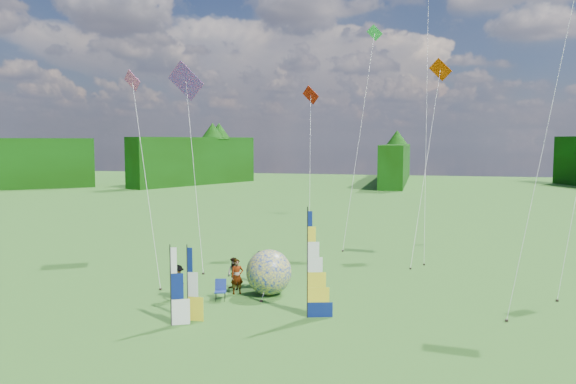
% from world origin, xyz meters
% --- Properties ---
extents(ground, '(220.00, 220.00, 0.00)m').
position_xyz_m(ground, '(0.00, 0.00, 0.00)').
color(ground, '#42792B').
rests_on(ground, ground).
extents(treeline_ring, '(210.00, 210.00, 8.00)m').
position_xyz_m(treeline_ring, '(0.00, 0.00, 4.00)').
color(treeline_ring, '#0F4E0D').
rests_on(treeline_ring, ground).
extents(feather_banner_main, '(1.28, 0.46, 4.82)m').
position_xyz_m(feather_banner_main, '(0.27, 2.45, 2.41)').
color(feather_banner_main, navy).
rests_on(feather_banner_main, ground).
extents(side_banner_left, '(0.92, 0.15, 3.28)m').
position_xyz_m(side_banner_left, '(-4.76, 0.77, 1.64)').
color(side_banner_left, yellow).
rests_on(side_banner_left, ground).
extents(side_banner_far, '(0.95, 0.51, 3.40)m').
position_xyz_m(side_banner_far, '(-5.19, -0.00, 1.70)').
color(side_banner_far, white).
rests_on(side_banner_far, ground).
extents(bol_inflatable, '(2.65, 2.65, 2.34)m').
position_xyz_m(bol_inflatable, '(-2.43, 5.69, 1.17)').
color(bol_inflatable, '#001E93').
rests_on(bol_inflatable, ground).
extents(spectator_a, '(0.80, 0.71, 1.83)m').
position_xyz_m(spectator_a, '(-4.06, 5.43, 0.91)').
color(spectator_a, '#66594C').
rests_on(spectator_a, ground).
extents(spectator_b, '(0.93, 0.74, 1.72)m').
position_xyz_m(spectator_b, '(-4.49, 6.20, 0.86)').
color(spectator_b, '#66594C').
rests_on(spectator_b, ground).
extents(spectator_c, '(0.45, 1.15, 1.76)m').
position_xyz_m(spectator_c, '(-6.58, 3.68, 0.88)').
color(spectator_c, '#66594C').
rests_on(spectator_c, ground).
extents(spectator_d, '(1.17, 0.87, 1.85)m').
position_xyz_m(spectator_d, '(-3.50, 7.69, 0.92)').
color(spectator_d, '#66594C').
rests_on(spectator_d, ground).
extents(camp_chair, '(0.75, 0.75, 1.05)m').
position_xyz_m(camp_chair, '(-4.47, 4.07, 0.53)').
color(camp_chair, navy).
rests_on(camp_chair, ground).
extents(kite_whale, '(4.94, 15.04, 21.78)m').
position_xyz_m(kite_whale, '(5.30, 20.75, 10.89)').
color(kite_whale, black).
rests_on(kite_whale, ground).
extents(kite_rainbow_delta, '(10.54, 13.74, 14.70)m').
position_xyz_m(kite_rainbow_delta, '(-9.64, 13.02, 7.35)').
color(kite_rainbow_delta, '#F92C5D').
rests_on(kite_rainbow_delta, ground).
extents(kite_parafoil, '(10.41, 12.25, 17.85)m').
position_xyz_m(kite_parafoil, '(10.74, 7.14, 8.92)').
color(kite_parafoil, '#B60503').
rests_on(kite_parafoil, ground).
extents(small_kite_red, '(7.23, 10.61, 12.50)m').
position_xyz_m(small_kite_red, '(-2.38, 16.02, 6.25)').
color(small_kite_red, '#BB1607').
rests_on(small_kite_red, ground).
extents(small_kite_orange, '(7.61, 12.74, 14.64)m').
position_xyz_m(small_kite_orange, '(5.39, 17.83, 7.32)').
color(small_kite_orange, '#F64200').
rests_on(small_kite_orange, ground).
extents(small_kite_pink, '(9.50, 10.46, 12.94)m').
position_xyz_m(small_kite_pink, '(-10.71, 8.34, 6.47)').
color(small_kite_pink, '#F84FA4').
rests_on(small_kite_pink, ground).
extents(small_kite_green, '(3.86, 11.51, 18.10)m').
position_xyz_m(small_kite_green, '(0.30, 22.40, 9.05)').
color(small_kite_green, green).
rests_on(small_kite_green, ground).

